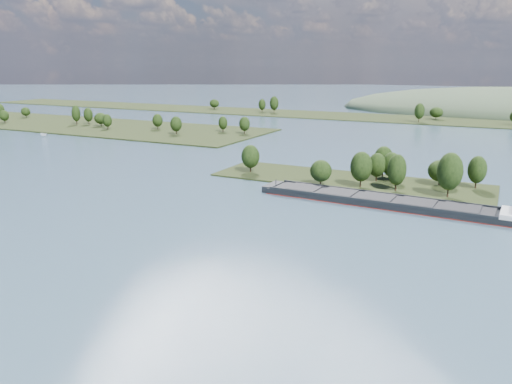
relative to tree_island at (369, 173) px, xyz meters
The scene contains 6 objects.
ground 59.39m from the tree_island, 97.56° to the right, with size 1800.00×1800.00×0.00m, color #3C5869.
tree_island is the anchor object (origin of this frame).
left_bank 250.05m from the tree_island, 161.03° to the left, with size 300.00×80.00×14.86m.
back_shoreline 221.01m from the tree_island, 89.55° to the left, with size 900.00×60.00×15.49m.
cargo_barge 34.22m from the tree_island, 47.08° to the right, with size 91.19×15.04×12.28m.
motorboat 203.99m from the tree_island, behind, with size 2.09×5.55×2.14m, color white.
Camera 1 is at (49.93, 5.77, 42.09)m, focal length 35.00 mm.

